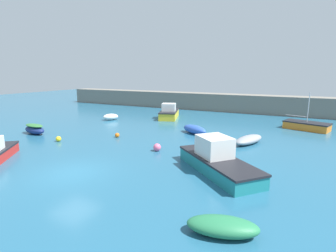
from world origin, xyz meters
TOP-DOWN VIEW (x-y plane):
  - ground_plane at (0.00, 0.00)m, footprint 120.00×120.00m
  - harbor_breakwater at (0.00, 29.21)m, footprint 55.96×2.95m
  - rowboat_blue_near at (9.52, -1.90)m, footprint 2.85×1.85m
  - rowboat_with_red_cover at (-10.96, 5.67)m, footprint 2.88×1.51m
  - cabin_cruiser_white at (7.52, 4.09)m, footprint 6.18×5.83m
  - fishing_dinghy_green at (-9.30, 15.01)m, footprint 1.99×2.20m
  - rowboat_white_midwater at (2.75, 12.74)m, footprint 3.24×2.52m
  - sailboat_twin_hulled at (12.43, 19.67)m, footprint 4.63×3.12m
  - open_tender_yellow at (8.10, 11.35)m, footprint 2.39×3.73m
  - motorboat_with_cabin at (-3.39, 19.49)m, footprint 3.64×5.55m
  - mooring_buoy_pink at (2.32, 6.09)m, footprint 0.58×0.58m
  - mooring_buoy_yellow at (-6.61, 4.71)m, footprint 0.45×0.45m
  - mooring_buoy_orange at (-3.01, 8.15)m, footprint 0.41×0.41m

SIDE VIEW (x-z plane):
  - ground_plane at x=0.00m, z-range -0.20..0.00m
  - mooring_buoy_orange at x=-3.01m, z-range 0.00..0.41m
  - mooring_buoy_yellow at x=-6.61m, z-range 0.00..0.45m
  - mooring_buoy_pink at x=2.32m, z-range 0.00..0.58m
  - rowboat_blue_near at x=9.52m, z-range 0.00..0.65m
  - open_tender_yellow at x=8.10m, z-range 0.00..0.68m
  - fishing_dinghy_green at x=-9.30m, z-range 0.00..0.77m
  - rowboat_white_midwater at x=2.75m, z-range 0.00..0.82m
  - sailboat_twin_hulled at x=12.43m, z-range -1.48..2.32m
  - rowboat_with_red_cover at x=-10.96m, z-range 0.00..0.94m
  - motorboat_with_cabin at x=-3.39m, z-range -0.28..1.66m
  - cabin_cruiser_white at x=7.52m, z-range -0.33..1.74m
  - harbor_breakwater at x=0.00m, z-range 0.00..2.61m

